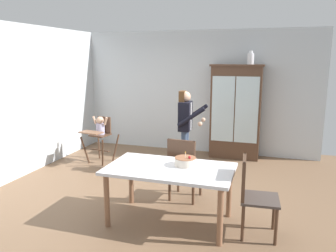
% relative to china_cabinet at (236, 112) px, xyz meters
% --- Properties ---
extents(ground_plane, '(6.24, 6.24, 0.00)m').
position_rel_china_cabinet_xyz_m(ground_plane, '(-0.90, -2.37, -0.99)').
color(ground_plane, brown).
extents(wall_back, '(5.32, 0.06, 2.70)m').
position_rel_china_cabinet_xyz_m(wall_back, '(-0.90, 0.26, 0.36)').
color(wall_back, silver).
rests_on(wall_back, ground_plane).
extents(wall_left, '(0.06, 5.32, 2.70)m').
position_rel_china_cabinet_xyz_m(wall_left, '(-3.53, -2.37, 0.36)').
color(wall_left, silver).
rests_on(wall_left, ground_plane).
extents(china_cabinet, '(1.08, 0.48, 1.98)m').
position_rel_china_cabinet_xyz_m(china_cabinet, '(0.00, 0.00, 0.00)').
color(china_cabinet, '#4C3323').
rests_on(china_cabinet, ground_plane).
extents(ceramic_vase, '(0.13, 0.13, 0.27)m').
position_rel_china_cabinet_xyz_m(ceramic_vase, '(0.25, 0.00, 1.10)').
color(ceramic_vase, white).
rests_on(ceramic_vase, china_cabinet).
extents(high_chair_with_toddler, '(0.66, 0.75, 0.95)m').
position_rel_china_cabinet_xyz_m(high_chair_with_toddler, '(-2.56, -1.19, -0.34)').
color(high_chair_with_toddler, '#4C3323').
rests_on(high_chair_with_toddler, ground_plane).
extents(adult_person, '(0.52, 0.50, 1.53)m').
position_rel_china_cabinet_xyz_m(adult_person, '(-0.74, -1.32, -0.03)').
color(adult_person, '#33425B').
rests_on(adult_person, ground_plane).
extents(dining_table, '(1.61, 0.93, 0.74)m').
position_rel_china_cabinet_xyz_m(dining_table, '(-0.46, -3.18, -0.34)').
color(dining_table, silver).
rests_on(dining_table, ground_plane).
extents(birthday_cake, '(0.28, 0.28, 0.19)m').
position_rel_china_cabinet_xyz_m(birthday_cake, '(-0.29, -3.04, -0.20)').
color(birthday_cake, beige).
rests_on(birthday_cake, dining_table).
extents(dining_chair_far_side, '(0.47, 0.47, 0.96)m').
position_rel_china_cabinet_xyz_m(dining_chair_far_side, '(-0.46, -2.50, -0.44)').
color(dining_chair_far_side, '#4C3323').
rests_on(dining_chair_far_side, ground_plane).
extents(dining_chair_right_end, '(0.47, 0.47, 0.96)m').
position_rel_china_cabinet_xyz_m(dining_chair_right_end, '(0.56, -3.19, -0.44)').
color(dining_chair_right_end, '#4C3323').
rests_on(dining_chair_right_end, ground_plane).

